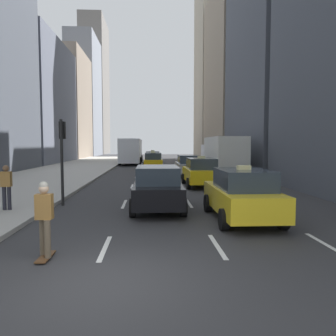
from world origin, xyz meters
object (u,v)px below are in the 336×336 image
object	(u,v)px
taxi_second	(242,194)
sedan_silver_behind	(157,187)
pedestrian_mid_block	(6,185)
skateboarder	(44,216)
box_truck	(222,155)
taxi_fourth	(153,158)
taxi_third	(201,172)
sedan_black_near	(188,165)
city_bus	(131,150)
taxi_lead	(153,161)
traffic_light_pole	(62,148)

from	to	relation	value
taxi_second	sedan_silver_behind	world-z (taller)	taxi_second
pedestrian_mid_block	skateboarder	bearing A→B (deg)	-59.29
box_truck	taxi_fourth	bearing A→B (deg)	113.16
sedan_silver_behind	taxi_fourth	bearing A→B (deg)	90.00
sedan_silver_behind	box_truck	size ratio (longest dim) A/B	0.55
taxi_fourth	sedan_silver_behind	xyz separation A→B (m)	(0.00, -26.83, -0.01)
taxi_second	taxi_third	world-z (taller)	same
sedan_black_near	pedestrian_mid_block	bearing A→B (deg)	-120.66
box_truck	pedestrian_mid_block	distance (m)	18.12
taxi_fourth	city_bus	world-z (taller)	city_bus
taxi_second	sedan_silver_behind	xyz separation A→B (m)	(-2.80, 1.99, -0.01)
taxi_second	taxi_fourth	bearing A→B (deg)	95.55
skateboarder	pedestrian_mid_block	distance (m)	5.77
city_bus	skateboarder	size ratio (longest dim) A/B	6.65
taxi_second	pedestrian_mid_block	size ratio (longest dim) A/B	2.67
sedan_black_near	sedan_silver_behind	xyz separation A→B (m)	(-2.80, -13.60, 0.00)
taxi_fourth	skateboarder	bearing A→B (deg)	-94.64
taxi_lead	taxi_third	size ratio (longest dim) A/B	1.00
skateboarder	traffic_light_pole	distance (m)	6.89
sedan_black_near	sedan_silver_behind	world-z (taller)	sedan_silver_behind
taxi_second	taxi_fourth	xyz separation A→B (m)	(-2.80, 28.83, 0.00)
taxi_third	city_bus	xyz separation A→B (m)	(-5.61, 24.05, 0.91)
taxi_third	taxi_fourth	world-z (taller)	same
sedan_black_near	skateboarder	world-z (taller)	skateboarder
sedan_silver_behind	city_bus	world-z (taller)	city_bus
taxi_fourth	box_truck	world-z (taller)	box_truck
taxi_second	sedan_black_near	world-z (taller)	taxi_second
taxi_fourth	city_bus	bearing A→B (deg)	123.73
sedan_black_near	box_truck	xyz separation A→B (m)	(2.80, 0.14, 0.84)
box_truck	sedan_silver_behind	bearing A→B (deg)	-112.17
box_truck	taxi_second	bearing A→B (deg)	-100.09
city_bus	skateboarder	xyz separation A→B (m)	(0.19, -36.52, -0.82)
box_truck	skateboarder	xyz separation A→B (m)	(-8.22, -19.21, -0.75)
taxi_lead	sedan_silver_behind	bearing A→B (deg)	-90.00
taxi_second	box_truck	size ratio (longest dim) A/B	0.52
taxi_fourth	traffic_light_pole	world-z (taller)	traffic_light_pole
taxi_third	taxi_second	bearing A→B (deg)	-90.00
sedan_black_near	traffic_light_pole	bearing A→B (deg)	-118.44
city_bus	box_truck	size ratio (longest dim) A/B	1.38
taxi_third	taxi_fourth	bearing A→B (deg)	98.03
pedestrian_mid_block	taxi_second	bearing A→B (deg)	-10.03
sedan_black_near	city_bus	xyz separation A→B (m)	(-5.61, 17.44, 0.92)
sedan_silver_behind	taxi_third	bearing A→B (deg)	68.20
taxi_fourth	sedan_black_near	xyz separation A→B (m)	(2.80, -13.23, -0.01)
taxi_second	taxi_fourth	world-z (taller)	same
skateboarder	taxi_fourth	bearing A→B (deg)	85.36
box_truck	traffic_light_pole	size ratio (longest dim) A/B	2.33
skateboarder	traffic_light_pole	bearing A→B (deg)	101.36
skateboarder	pedestrian_mid_block	xyz separation A→B (m)	(-2.94, 4.96, 0.10)
skateboarder	box_truck	bearing A→B (deg)	66.83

